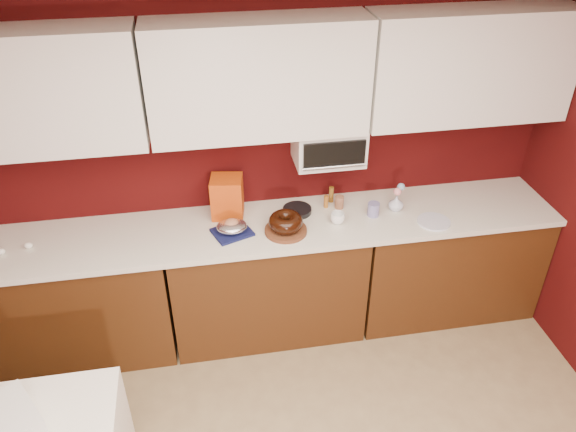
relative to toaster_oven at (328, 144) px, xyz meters
The scene contains 30 objects.
ceiling 2.43m from the toaster_oven, 102.07° to the right, with size 4.00×4.50×0.02m, color white.
wall_back 0.49m from the toaster_oven, 162.14° to the left, with size 4.00×0.02×2.50m, color #3C0808.
base_cabinet_left 2.02m from the toaster_oven, behind, with size 1.31×0.58×0.86m, color #44230D.
base_cabinet_center 1.06m from the toaster_oven, 159.86° to the right, with size 1.31×0.58×0.86m, color #44230D.
base_cabinet_right 1.30m from the toaster_oven, 10.58° to the right, with size 1.31×0.58×0.86m, color #44230D.
countertop 0.69m from the toaster_oven, 159.86° to the right, with size 4.00×0.62×0.04m, color silver.
upper_cabinet_left 1.85m from the toaster_oven, behind, with size 1.31×0.33×0.70m, color white.
upper_cabinet_center 0.65m from the toaster_oven, behind, with size 1.31×0.33×0.70m, color white.
upper_cabinet_right 1.00m from the toaster_oven, ahead, with size 1.31×0.33×0.70m, color white.
toaster_oven is the anchor object (origin of this frame).
toaster_oven_door 0.16m from the toaster_oven, 90.00° to the right, with size 0.40×0.02×0.18m, color black.
toaster_oven_handle 0.19m from the toaster_oven, 90.00° to the right, with size 0.02×0.02×0.42m, color silver.
cake_base 0.63m from the toaster_oven, 140.81° to the right, with size 0.28×0.28×0.03m, color brown.
bundt_cake 0.58m from the toaster_oven, 140.81° to the right, with size 0.22×0.22×0.09m, color black.
navy_towel 0.85m from the toaster_oven, 161.66° to the right, with size 0.24×0.20×0.02m, color #121643.
foil_ham_nest 0.83m from the toaster_oven, 161.66° to the right, with size 0.20×0.17×0.07m, color silver.
roasted_ham 0.81m from the toaster_oven, 161.66° to the right, with size 0.09×0.08×0.06m, color #BC7856.
pandoro_box 0.76m from the toaster_oven, behind, with size 0.21×0.19×0.28m, color #AB230B.
dark_pan 0.51m from the toaster_oven, 166.63° to the right, with size 0.20×0.20×0.03m, color black.
coffee_mug 0.48m from the toaster_oven, 83.47° to the right, with size 0.08×0.08×0.09m, color white.
blue_jar 0.54m from the toaster_oven, 31.59° to the right, with size 0.08×0.08×0.10m, color navy.
flower_vase 0.63m from the toaster_oven, 16.71° to the right, with size 0.08×0.08×0.12m, color silver.
flower_pink 0.58m from the toaster_oven, 16.71° to the right, with size 0.05×0.05×0.05m, color pink.
flower_blue 0.59m from the toaster_oven, 13.56° to the right, with size 0.05×0.05×0.05m, color #7CA5C7.
china_plate 0.88m from the toaster_oven, 26.57° to the right, with size 0.22×0.22×0.01m, color white.
amber_bottle 0.43m from the toaster_oven, 102.43° to the right, with size 0.03×0.03×0.09m, color #9B591C.
paper_cup 0.44m from the toaster_oven, 26.87° to the right, with size 0.06×0.06×0.09m, color #905D41.
egg_left 2.15m from the toaster_oven, behind, with size 0.05×0.04×0.04m, color white.
egg_right 2.00m from the toaster_oven, behind, with size 0.05×0.04×0.04m, color white.
amber_bottle_tall 0.42m from the toaster_oven, 43.99° to the left, with size 0.03×0.03×0.12m, color brown.
Camera 1 is at (-0.39, -1.12, 2.99)m, focal length 35.00 mm.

